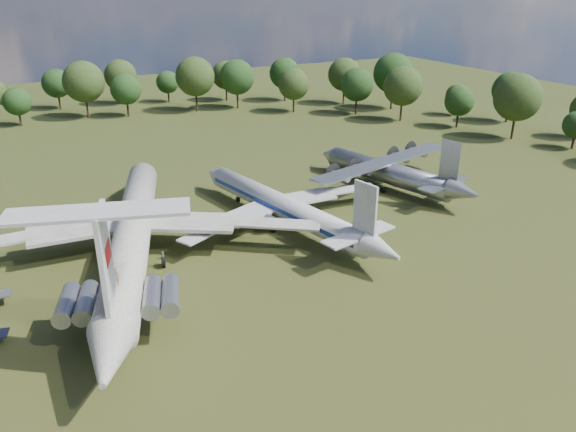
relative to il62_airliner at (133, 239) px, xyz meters
name	(u,v)px	position (x,y,z in m)	size (l,w,h in m)	color
ground	(186,265)	(5.21, -3.83, -2.93)	(300.00, 300.00, 0.00)	#1E3712
il62_airliner	(133,239)	(0.00, 0.00, 0.00)	(45.95, 59.73, 5.86)	#B8B9B4
tu104_jet	(284,211)	(20.95, 1.60, -0.72)	(33.16, 44.21, 4.42)	white
an12_transport	(388,175)	(42.88, 7.64, -0.70)	(30.37, 33.95, 4.47)	#94979B
person_on_il62	(115,276)	(-4.64, -15.74, 3.86)	(0.68, 0.44, 1.85)	#956A4B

